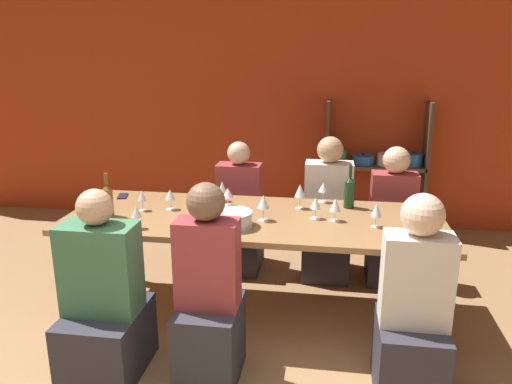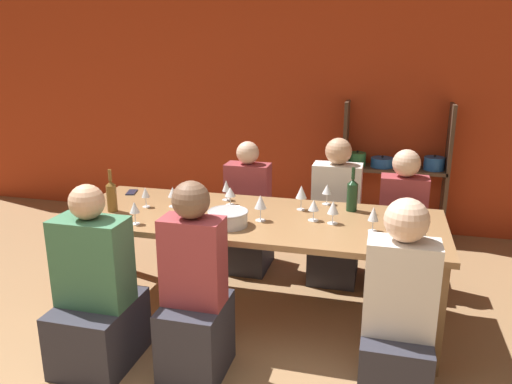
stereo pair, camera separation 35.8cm
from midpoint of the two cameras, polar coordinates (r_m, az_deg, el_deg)
The scene contains 25 objects.
wall_back_red at distance 5.52m, azimuth 0.29°, elevation 10.21°, with size 8.80×0.06×2.70m.
shelf_unit at distance 5.41m, azimuth 11.36°, elevation 1.26°, with size 1.05×0.30×1.40m.
dining_table at distance 3.56m, azimuth -3.13°, elevation -4.01°, with size 2.65×0.99×0.77m.
mixing_bowl at distance 3.33m, azimuth -5.82°, elevation -3.07°, with size 0.27×0.27×0.10m.
wine_bottle_green at distance 3.70m, azimuth -19.27°, elevation -0.87°, with size 0.07×0.07×0.31m.
wine_bottle_dark at distance 3.72m, azimuth 7.95°, elevation 0.01°, with size 0.08×0.08×0.32m.
wine_glass_red_a at distance 3.41m, azimuth -2.16°, elevation -1.24°, with size 0.08×0.08×0.18m.
wine_glass_red_b at distance 3.67m, azimuth 2.28°, elevation 0.04°, with size 0.08×0.08×0.19m.
wine_glass_white_a at distance 3.46m, azimuth 3.89°, elevation -1.44°, with size 0.07×0.07×0.15m.
wine_glass_red_c at distance 3.87m, azimuth -6.53°, elevation 0.48°, with size 0.07×0.07×0.16m.
wine_glass_red_d at distance 3.75m, azimuth -5.97°, elevation -0.17°, with size 0.08×0.08×0.14m.
wine_glass_empty_a at distance 3.34m, azimuth 10.65°, elevation -2.11°, with size 0.07×0.07×0.17m.
wine_glass_empty_b at distance 3.42m, azimuth 6.11°, elevation -1.57°, with size 0.08×0.08×0.16m.
wine_glass_red_e at distance 3.20m, azimuth 15.80°, elevation -3.41°, with size 0.06×0.06×0.16m.
wine_glass_empty_c at distance 3.40m, azimuth -16.49°, elevation -2.24°, with size 0.07×0.07×0.16m.
wine_glass_empty_d at distance 3.76m, azimuth -15.60°, elevation -0.51°, with size 0.06×0.06×0.15m.
wine_glass_empty_e at distance 3.83m, azimuth 5.06°, elevation 0.44°, with size 0.07×0.07×0.16m.
wine_glass_empty_f at distance 3.74m, azimuth -12.52°, elevation -0.38°, with size 0.07×0.07×0.15m.
cell_phone at distance 4.18m, azimuth -17.39°, elevation -0.48°, with size 0.11×0.16×0.01m.
person_near_a at distance 3.01m, azimuth -8.91°, elevation -13.01°, with size 0.36×0.45×1.21m.
person_far_a at distance 4.44m, azimuth -4.23°, elevation -3.59°, with size 0.38×0.48×1.15m.
person_near_b at distance 2.93m, azimuth 14.03°, elevation -14.40°, with size 0.37×0.46×1.20m.
person_far_b at distance 4.31m, azimuth 12.89°, elevation -4.43°, with size 0.37×0.46×1.16m.
person_near_c at distance 3.23m, azimuth -20.10°, elevation -12.58°, with size 0.44×0.55×1.16m.
person_far_c at distance 4.31m, azimuth 5.78°, elevation -3.85°, with size 0.40×0.50×1.22m.
Camera 1 is at (0.63, -1.64, 1.91)m, focal length 35.00 mm.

